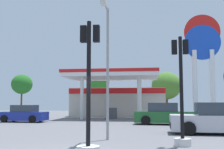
{
  "coord_description": "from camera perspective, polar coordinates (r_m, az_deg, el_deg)",
  "views": [
    {
      "loc": [
        2.6,
        -8.05,
        1.66
      ],
      "look_at": [
        -1.06,
        19.5,
        4.43
      ],
      "focal_mm": 44.64,
      "sensor_mm": 36.0,
      "label": 1
    }
  ],
  "objects": [
    {
      "name": "gas_station",
      "position": [
        33.09,
        1.22,
        -4.99
      ],
      "size": [
        10.95,
        11.91,
        4.71
      ],
      "color": "beige",
      "rests_on": "ground"
    },
    {
      "name": "car_3",
      "position": [
        24.81,
        -17.71,
        -7.77
      ],
      "size": [
        4.03,
        1.91,
        1.43
      ],
      "color": "black",
      "rests_on": "ground"
    },
    {
      "name": "traffic_signal_1",
      "position": [
        11.16,
        14.05,
        -5.25
      ],
      "size": [
        0.65,
        0.68,
        4.24
      ],
      "color": "silver",
      "rests_on": "ground"
    },
    {
      "name": "tree_0",
      "position": [
        46.62,
        -17.97,
        -1.92
      ],
      "size": [
        3.31,
        3.31,
        6.08
      ],
      "color": "brown",
      "rests_on": "ground"
    },
    {
      "name": "traffic_signal_2",
      "position": [
        9.11,
        -4.79,
        -6.05
      ],
      "size": [
        0.74,
        0.74,
        4.34
      ],
      "color": "silver",
      "rests_on": "ground"
    },
    {
      "name": "corner_streetlamp",
      "position": [
        12.51,
        -1.05,
        3.58
      ],
      "size": [
        0.24,
        1.48,
        6.01
      ],
      "color": "gray",
      "rests_on": "ground"
    },
    {
      "name": "station_pole_sign",
      "position": [
        28.69,
        18.09,
        4.05
      ],
      "size": [
        3.47,
        0.56,
        10.29
      ],
      "color": "white",
      "rests_on": "ground"
    },
    {
      "name": "car_2",
      "position": [
        15.78,
        20.37,
        -8.67
      ],
      "size": [
        4.67,
        2.24,
        1.65
      ],
      "color": "black",
      "rests_on": "ground"
    },
    {
      "name": "car_0",
      "position": [
        21.5,
        10.78,
        -8.07
      ],
      "size": [
        4.63,
        2.31,
        1.62
      ],
      "color": "black",
      "rests_on": "ground"
    },
    {
      "name": "tree_1",
      "position": [
        42.52,
        -2.61,
        -1.63
      ],
      "size": [
        3.06,
        3.06,
        6.22
      ],
      "color": "brown",
      "rests_on": "ground"
    },
    {
      "name": "tree_2",
      "position": [
        41.93,
        11.08,
        -2.29
      ],
      "size": [
        4.35,
        4.35,
        6.11
      ],
      "color": "brown",
      "rests_on": "ground"
    }
  ]
}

